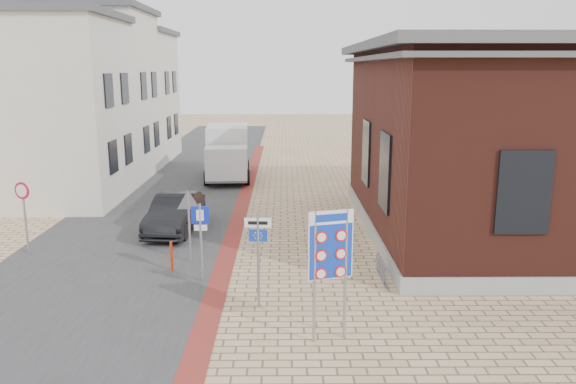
# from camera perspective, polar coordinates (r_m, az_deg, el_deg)

# --- Properties ---
(ground) EXTENTS (120.00, 120.00, 0.00)m
(ground) POSITION_cam_1_polar(r_m,az_deg,el_deg) (14.30, 0.25, -12.00)
(ground) COLOR tan
(ground) RESTS_ON ground
(road_strip) EXTENTS (7.00, 60.00, 0.02)m
(road_strip) POSITION_cam_1_polar(r_m,az_deg,el_deg) (29.12, -10.99, 0.56)
(road_strip) COLOR #38383A
(road_strip) RESTS_ON ground
(curb_strip) EXTENTS (0.60, 40.00, 0.02)m
(curb_strip) POSITION_cam_1_polar(r_m,az_deg,el_deg) (23.83, -4.85, -1.90)
(curb_strip) COLOR maroon
(curb_strip) RESTS_ON ground
(brick_building) EXTENTS (13.00, 13.00, 6.80)m
(brick_building) POSITION_cam_1_polar(r_m,az_deg,el_deg) (22.13, 24.10, 5.09)
(brick_building) COLOR gray
(brick_building) RESTS_ON ground
(townhouse_near) EXTENTS (7.40, 6.40, 8.30)m
(townhouse_near) POSITION_cam_1_polar(r_m,az_deg,el_deg) (27.31, -24.04, 7.75)
(townhouse_near) COLOR silver
(townhouse_near) RESTS_ON ground
(townhouse_mid) EXTENTS (7.40, 6.40, 9.10)m
(townhouse_mid) POSITION_cam_1_polar(r_m,az_deg,el_deg) (32.87, -19.95, 9.42)
(townhouse_mid) COLOR silver
(townhouse_mid) RESTS_ON ground
(townhouse_far) EXTENTS (7.40, 6.40, 8.30)m
(townhouse_far) POSITION_cam_1_polar(r_m,az_deg,el_deg) (38.60, -16.96, 9.38)
(townhouse_far) COLOR silver
(townhouse_far) RESTS_ON ground
(bike_rack) EXTENTS (0.08, 1.80, 0.60)m
(bike_rack) POSITION_cam_1_polar(r_m,az_deg,el_deg) (16.47, 9.50, -7.80)
(bike_rack) COLOR slate
(bike_rack) RESTS_ON ground
(sedan) EXTENTS (1.71, 4.21, 1.36)m
(sedan) POSITION_cam_1_polar(r_m,az_deg,el_deg) (21.13, -11.41, -2.12)
(sedan) COLOR black
(sedan) RESTS_ON ground
(box_truck) EXTENTS (2.60, 5.54, 2.82)m
(box_truck) POSITION_cam_1_polar(r_m,az_deg,el_deg) (30.55, -6.17, 4.04)
(box_truck) COLOR slate
(box_truck) RESTS_ON ground
(border_sign) EXTENTS (0.99, 0.33, 2.98)m
(border_sign) POSITION_cam_1_polar(r_m,az_deg,el_deg) (12.15, 4.35, -5.67)
(border_sign) COLOR gray
(border_sign) RESTS_ON ground
(essen_sign) EXTENTS (0.67, 0.07, 2.47)m
(essen_sign) POSITION_cam_1_polar(r_m,az_deg,el_deg) (14.00, -3.05, -5.36)
(essen_sign) COLOR gray
(essen_sign) RESTS_ON ground
(parking_sign) EXTENTS (0.50, 0.07, 2.27)m
(parking_sign) POSITION_cam_1_polar(r_m,az_deg,el_deg) (15.81, -8.87, -3.81)
(parking_sign) COLOR gray
(parking_sign) RESTS_ON ground
(yield_sign) EXTENTS (0.80, 0.08, 2.26)m
(yield_sign) POSITION_cam_1_polar(r_m,az_deg,el_deg) (17.43, -10.06, -1.68)
(yield_sign) COLOR gray
(yield_sign) RESTS_ON ground
(speed_sign) EXTENTS (0.54, 0.21, 2.39)m
(speed_sign) POSITION_cam_1_polar(r_m,az_deg,el_deg) (19.87, -25.25, -1.29)
(speed_sign) COLOR gray
(speed_sign) RESTS_ON ground
(bollard) EXTENTS (0.09, 0.09, 0.91)m
(bollard) POSITION_cam_1_polar(r_m,az_deg,el_deg) (17.11, -11.74, -6.42)
(bollard) COLOR red
(bollard) RESTS_ON ground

